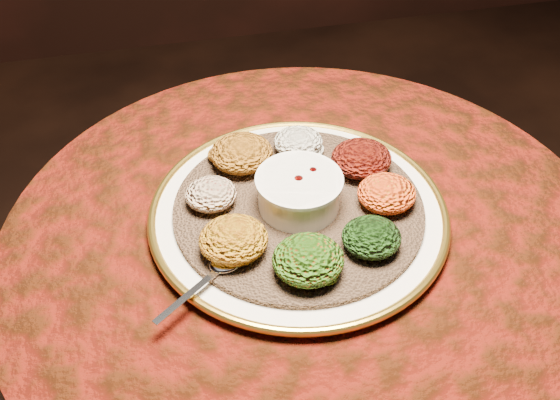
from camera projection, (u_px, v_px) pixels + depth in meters
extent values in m
cylinder|color=black|center=(303.00, 367.00, 1.24)|extent=(0.12, 0.12, 0.68)
cylinder|color=black|center=(308.00, 243.00, 0.99)|extent=(0.80, 0.80, 0.04)
cylinder|color=#490D06|center=(306.00, 299.00, 1.09)|extent=(0.93, 0.93, 0.34)
cylinder|color=#490D06|center=(309.00, 231.00, 0.98)|extent=(0.96, 0.96, 0.01)
cylinder|color=white|center=(298.00, 214.00, 0.98)|extent=(0.46, 0.46, 0.02)
torus|color=gold|center=(298.00, 211.00, 0.98)|extent=(0.47, 0.47, 0.01)
cylinder|color=brown|center=(298.00, 208.00, 0.97)|extent=(0.46, 0.46, 0.01)
cylinder|color=silver|center=(299.00, 192.00, 0.95)|extent=(0.13, 0.13, 0.06)
cylinder|color=silver|center=(299.00, 180.00, 0.93)|extent=(0.13, 0.13, 0.01)
cylinder|color=#610B04|center=(299.00, 184.00, 0.94)|extent=(0.11, 0.11, 0.01)
ellipsoid|color=silver|center=(225.00, 264.00, 0.87)|extent=(0.04, 0.03, 0.01)
cube|color=silver|center=(189.00, 295.00, 0.83)|extent=(0.10, 0.08, 0.00)
ellipsoid|color=beige|center=(298.00, 142.00, 1.05)|extent=(0.08, 0.08, 0.04)
ellipsoid|color=black|center=(361.00, 158.00, 1.02)|extent=(0.10, 0.09, 0.05)
ellipsoid|color=#BB890F|center=(387.00, 193.00, 0.96)|extent=(0.09, 0.09, 0.04)
ellipsoid|color=black|center=(371.00, 237.00, 0.89)|extent=(0.09, 0.08, 0.04)
ellipsoid|color=#9E240A|center=(308.00, 260.00, 0.85)|extent=(0.10, 0.10, 0.05)
ellipsoid|color=#AA730F|center=(234.00, 239.00, 0.88)|extent=(0.10, 0.09, 0.05)
ellipsoid|color=maroon|center=(211.00, 194.00, 0.96)|extent=(0.08, 0.08, 0.04)
ellipsoid|color=#985612|center=(242.00, 153.00, 1.02)|extent=(0.10, 0.10, 0.05)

